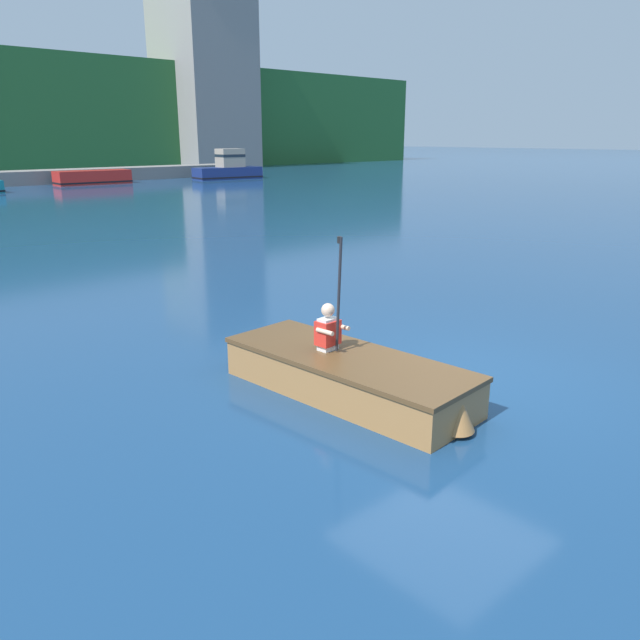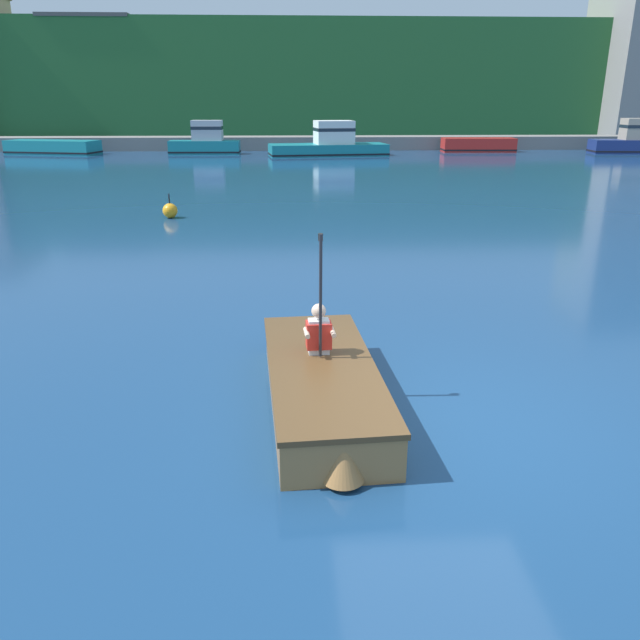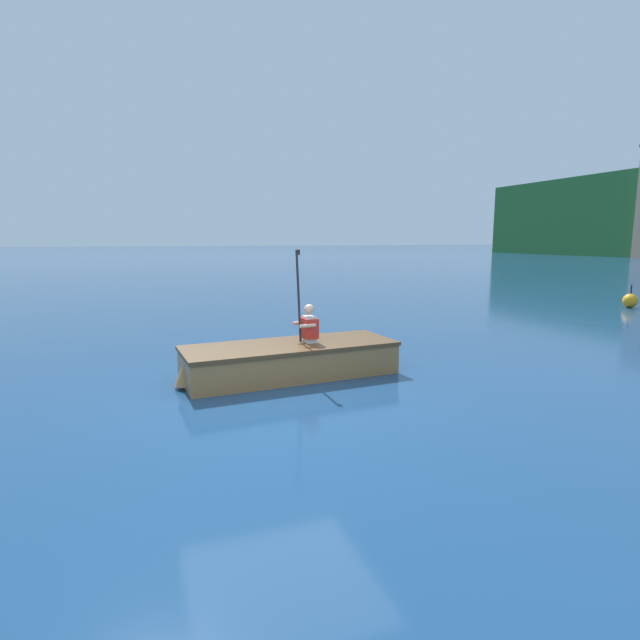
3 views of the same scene
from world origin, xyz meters
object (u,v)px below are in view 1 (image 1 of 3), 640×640
Objects in this scene: moored_boat_dock_west_end at (228,168)px; rowboat_foreground at (350,374)px; person_paddler at (329,328)px; moored_boat_dock_center_far at (93,178)px.

moored_boat_dock_west_end is 1.51× the size of rowboat_foreground.
person_paddler is (-0.03, 0.37, 0.51)m from rowboat_foreground.
person_paddler is at bearing -108.91° from moored_boat_dock_center_far.
person_paddler is at bearing 94.05° from rowboat_foreground.
rowboat_foreground is at bearing -108.70° from moored_boat_dock_center_far.
moored_boat_dock_west_end reaches higher than person_paddler.
moored_boat_dock_west_end reaches higher than rowboat_foreground.
moored_boat_dock_west_end is 1.07× the size of moored_boat_dock_center_far.
rowboat_foreground is (-12.49, -36.91, -0.14)m from moored_boat_dock_center_far.
moored_boat_dock_center_far is 38.96m from rowboat_foreground.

